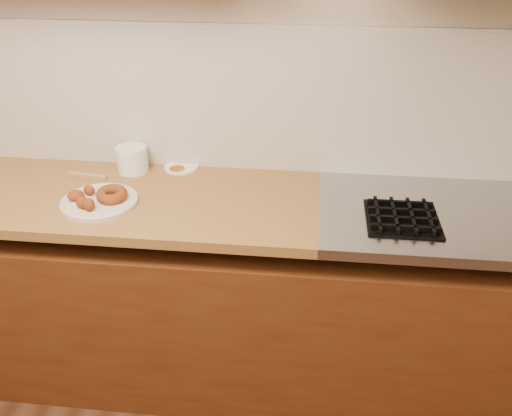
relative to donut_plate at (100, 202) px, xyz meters
The scene contains 13 objects.
wall_back 0.68m from the donut_plate, 50.33° to the left, with size 4.00×0.02×2.70m, color #B9AD90.
base_cabinet 0.62m from the donut_plate, 14.67° to the left, with size 3.60×0.60×0.77m, color #552F14.
butcher_block 0.33m from the donut_plate, 165.03° to the left, with size 2.30×0.62×0.04m, color olive.
stovetop 1.48m from the donut_plate, ahead, with size 1.30×0.62×0.04m, color #9EA0A5.
backsplash 0.58m from the donut_plate, 49.46° to the left, with size 3.60×0.02×0.60m, color #B8B3A7.
burner_grates 1.45m from the donut_plate, ahead, with size 0.91×0.26×0.03m.
donut_plate is the anchor object (origin of this frame).
ring_donut 0.06m from the donut_plate, 14.43° to the left, with size 0.12×0.12×0.04m, color brown.
fried_dough_chunks 0.07m from the donut_plate, 145.81° to the right, with size 0.15×0.17×0.05m.
plastic_tub 0.31m from the donut_plate, 82.83° to the left, with size 0.13×0.13×0.11m, color white.
tub_lid 0.42m from the donut_plate, 55.83° to the left, with size 0.15×0.15×0.01m, color white.
brass_jar_lid 0.39m from the donut_plate, 55.14° to the left, with size 0.07×0.07×0.01m, color #B3701E.
wooden_utensil 0.25m from the donut_plate, 121.44° to the left, with size 0.17×0.02×0.01m, color #A17E50.
Camera 1 is at (0.46, -0.12, 1.89)m, focal length 38.00 mm.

